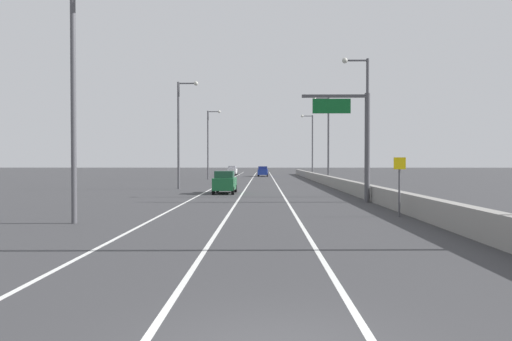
{
  "coord_description": "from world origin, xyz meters",
  "views": [
    {
      "loc": [
        -0.18,
        -6.53,
        2.76
      ],
      "look_at": [
        -1.1,
        53.7,
        1.67
      ],
      "focal_mm": 32.63,
      "sensor_mm": 36.0,
      "label": 1
    }
  ],
  "objects_px": {
    "lamp_post_right_fourth": "(311,142)",
    "lamp_post_left_mid": "(181,128)",
    "car_blue_0": "(263,171)",
    "lamp_post_right_second": "(364,118)",
    "lamp_post_left_near": "(79,84)",
    "lamp_post_left_far": "(209,140)",
    "lamp_post_right_third": "(327,134)",
    "overhead_sign_gantry": "(357,134)",
    "car_white_1": "(232,171)",
    "speed_advisory_sign": "(399,182)",
    "car_green_2": "(225,182)"
  },
  "relations": [
    {
      "from": "lamp_post_right_second",
      "to": "lamp_post_right_third",
      "type": "xyz_separation_m",
      "value": [
        0.03,
        22.1,
        0.0
      ]
    },
    {
      "from": "overhead_sign_gantry",
      "to": "car_white_1",
      "type": "distance_m",
      "value": 65.65
    },
    {
      "from": "lamp_post_left_near",
      "to": "car_blue_0",
      "type": "height_order",
      "value": "lamp_post_left_near"
    },
    {
      "from": "speed_advisory_sign",
      "to": "lamp_post_left_far",
      "type": "xyz_separation_m",
      "value": [
        -15.4,
        50.34,
        4.49
      ]
    },
    {
      "from": "lamp_post_right_fourth",
      "to": "lamp_post_left_mid",
      "type": "xyz_separation_m",
      "value": [
        -16.75,
        -33.79,
        0.0
      ]
    },
    {
      "from": "car_blue_0",
      "to": "car_green_2",
      "type": "distance_m",
      "value": 48.91
    },
    {
      "from": "car_blue_0",
      "to": "car_white_1",
      "type": "distance_m",
      "value": 9.28
    },
    {
      "from": "lamp_post_right_third",
      "to": "lamp_post_left_near",
      "type": "bearing_deg",
      "value": -113.11
    },
    {
      "from": "lamp_post_left_near",
      "to": "lamp_post_left_mid",
      "type": "xyz_separation_m",
      "value": [
        -0.12,
        26.52,
        0.0
      ]
    },
    {
      "from": "lamp_post_left_mid",
      "to": "car_blue_0",
      "type": "distance_m",
      "value": 43.44
    },
    {
      "from": "lamp_post_right_third",
      "to": "lamp_post_left_far",
      "type": "distance_m",
      "value": 22.24
    },
    {
      "from": "lamp_post_right_second",
      "to": "lamp_post_left_far",
      "type": "bearing_deg",
      "value": 114.11
    },
    {
      "from": "speed_advisory_sign",
      "to": "car_white_1",
      "type": "relative_size",
      "value": 0.63
    },
    {
      "from": "overhead_sign_gantry",
      "to": "car_green_2",
      "type": "relative_size",
      "value": 1.75
    },
    {
      "from": "lamp_post_right_third",
      "to": "lamp_post_right_fourth",
      "type": "bearing_deg",
      "value": 89.15
    },
    {
      "from": "lamp_post_right_fourth",
      "to": "car_blue_0",
      "type": "bearing_deg",
      "value": 134.61
    },
    {
      "from": "lamp_post_right_second",
      "to": "lamp_post_left_near",
      "type": "relative_size",
      "value": 1.0
    },
    {
      "from": "lamp_post_left_near",
      "to": "car_green_2",
      "type": "bearing_deg",
      "value": 76.23
    },
    {
      "from": "overhead_sign_gantry",
      "to": "car_white_1",
      "type": "xyz_separation_m",
      "value": [
        -12.81,
        64.28,
        -3.74
      ]
    },
    {
      "from": "car_green_2",
      "to": "lamp_post_right_fourth",
      "type": "bearing_deg",
      "value": 73.78
    },
    {
      "from": "lamp_post_right_second",
      "to": "car_white_1",
      "type": "xyz_separation_m",
      "value": [
        -14.39,
        59.48,
        -5.27
      ]
    },
    {
      "from": "overhead_sign_gantry",
      "to": "car_green_2",
      "type": "distance_m",
      "value": 13.62
    },
    {
      "from": "overhead_sign_gantry",
      "to": "lamp_post_left_mid",
      "type": "xyz_separation_m",
      "value": [
        -14.81,
        15.21,
        1.53
      ]
    },
    {
      "from": "lamp_post_left_far",
      "to": "lamp_post_left_near",
      "type": "bearing_deg",
      "value": -89.71
    },
    {
      "from": "lamp_post_right_fourth",
      "to": "lamp_post_right_second",
      "type": "bearing_deg",
      "value": -90.47
    },
    {
      "from": "overhead_sign_gantry",
      "to": "lamp_post_left_near",
      "type": "height_order",
      "value": "lamp_post_left_near"
    },
    {
      "from": "lamp_post_right_second",
      "to": "lamp_post_right_fourth",
      "type": "height_order",
      "value": "same"
    },
    {
      "from": "lamp_post_right_second",
      "to": "lamp_post_right_third",
      "type": "height_order",
      "value": "same"
    },
    {
      "from": "lamp_post_right_second",
      "to": "lamp_post_right_fourth",
      "type": "relative_size",
      "value": 1.0
    },
    {
      "from": "lamp_post_right_fourth",
      "to": "lamp_post_left_far",
      "type": "relative_size",
      "value": 1.0
    },
    {
      "from": "lamp_post_right_fourth",
      "to": "lamp_post_left_far",
      "type": "bearing_deg",
      "value": -156.74
    },
    {
      "from": "overhead_sign_gantry",
      "to": "lamp_post_left_mid",
      "type": "distance_m",
      "value": 21.29
    },
    {
      "from": "overhead_sign_gantry",
      "to": "lamp_post_left_mid",
      "type": "relative_size",
      "value": 0.68
    },
    {
      "from": "car_blue_0",
      "to": "car_green_2",
      "type": "bearing_deg",
      "value": -93.9
    },
    {
      "from": "lamp_post_left_near",
      "to": "lamp_post_right_second",
      "type": "bearing_deg",
      "value": 44.7
    },
    {
      "from": "lamp_post_right_second",
      "to": "lamp_post_right_third",
      "type": "distance_m",
      "value": 22.1
    },
    {
      "from": "lamp_post_right_second",
      "to": "car_green_2",
      "type": "distance_m",
      "value": 13.12
    },
    {
      "from": "lamp_post_left_mid",
      "to": "lamp_post_left_far",
      "type": "xyz_separation_m",
      "value": [
        -0.15,
        26.52,
        0.0
      ]
    },
    {
      "from": "lamp_post_left_far",
      "to": "lamp_post_right_third",
      "type": "bearing_deg",
      "value": -41.85
    },
    {
      "from": "speed_advisory_sign",
      "to": "car_blue_0",
      "type": "height_order",
      "value": "speed_advisory_sign"
    },
    {
      "from": "lamp_post_left_far",
      "to": "car_blue_0",
      "type": "distance_m",
      "value": 18.68
    },
    {
      "from": "lamp_post_left_far",
      "to": "car_white_1",
      "type": "distance_m",
      "value": 23.25
    },
    {
      "from": "lamp_post_left_far",
      "to": "car_white_1",
      "type": "height_order",
      "value": "lamp_post_left_far"
    },
    {
      "from": "speed_advisory_sign",
      "to": "lamp_post_left_near",
      "type": "xyz_separation_m",
      "value": [
        -15.14,
        -2.71,
        4.49
      ]
    },
    {
      "from": "lamp_post_left_mid",
      "to": "lamp_post_left_far",
      "type": "height_order",
      "value": "same"
    },
    {
      "from": "overhead_sign_gantry",
      "to": "car_white_1",
      "type": "height_order",
      "value": "overhead_sign_gantry"
    },
    {
      "from": "lamp_post_right_second",
      "to": "car_blue_0",
      "type": "relative_size",
      "value": 2.39
    },
    {
      "from": "lamp_post_right_fourth",
      "to": "lamp_post_left_mid",
      "type": "distance_m",
      "value": 37.71
    },
    {
      "from": "lamp_post_right_second",
      "to": "car_blue_0",
      "type": "height_order",
      "value": "lamp_post_right_second"
    },
    {
      "from": "overhead_sign_gantry",
      "to": "car_white_1",
      "type": "bearing_deg",
      "value": 101.27
    }
  ]
}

